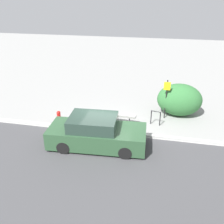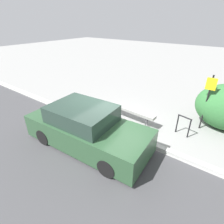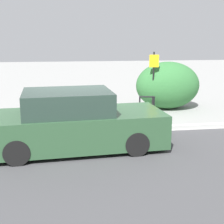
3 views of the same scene
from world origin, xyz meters
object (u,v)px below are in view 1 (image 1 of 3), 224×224
object	(u,v)px
bike_rack	(156,116)
sign_post	(166,96)
bench	(115,115)
parked_car_near	(96,133)
fire_hydrant	(59,117)

from	to	relation	value
bike_rack	sign_post	world-z (taller)	sign_post
bench	parked_car_near	world-z (taller)	parked_car_near
bike_rack	parked_car_near	bearing A→B (deg)	-134.43
sign_post	fire_hydrant	world-z (taller)	sign_post
fire_hydrant	sign_post	bearing A→B (deg)	18.34
sign_post	parked_car_near	distance (m)	4.79
bench	fire_hydrant	distance (m)	3.11
bike_rack	parked_car_near	world-z (taller)	parked_car_near
bench	bike_rack	bearing A→B (deg)	11.32
sign_post	fire_hydrant	distance (m)	6.07
bench	parked_car_near	size ratio (longest dim) A/B	0.50
fire_hydrant	bench	bearing A→B (deg)	12.58
bike_rack	fire_hydrant	world-z (taller)	bike_rack
bench	fire_hydrant	size ratio (longest dim) A/B	3.00
bench	sign_post	bearing A→B (deg)	28.34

